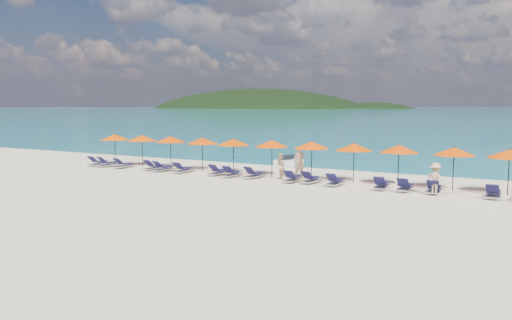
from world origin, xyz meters
The scene contains 34 objects.
ground centered at (0.00, 0.00, 0.00)m, with size 1400.00×1400.00×0.00m, color beige.
headland_main centered at (-300.00, 540.00, -38.00)m, with size 374.00×242.00×126.50m.
headland_small centered at (-150.00, 560.00, -35.00)m, with size 162.00×126.00×85.50m.
jetski centered at (-1.08, 9.64, 0.34)m, with size 1.42×2.44×0.82m.
beachgoer_a centered at (1.74, 5.21, 0.95)m, with size 0.69×0.45×1.89m, color #D9AA7F.
beachgoer_b centered at (1.07, 3.99, 0.77)m, with size 0.75×0.43×1.55m, color #D9AA7F.
beachgoer_c centered at (9.82, 3.23, 0.79)m, with size 1.02×0.47×1.57m, color #D9AA7F.
umbrella_0 centered at (-12.78, 4.80, 2.02)m, with size 2.10×2.10×2.28m.
umbrella_1 centered at (-10.37, 5.00, 2.02)m, with size 2.10×2.10×2.28m.
umbrella_2 centered at (-7.78, 4.98, 2.02)m, with size 2.10×2.10×2.28m.
umbrella_3 centered at (-5.03, 4.83, 2.02)m, with size 2.10×2.10×2.28m.
umbrella_4 centered at (-2.67, 4.88, 2.02)m, with size 2.10×2.10×2.28m.
umbrella_5 centered at (0.04, 4.93, 2.02)m, with size 2.10×2.10×2.28m.
umbrella_6 centered at (2.59, 5.02, 2.02)m, with size 2.10×2.10×2.28m.
umbrella_7 centered at (5.17, 4.93, 2.02)m, with size 2.10×2.10×2.28m.
umbrella_8 centered at (7.62, 4.98, 2.02)m, with size 2.10×2.10×2.28m.
umbrella_9 centered at (10.39, 4.92, 2.02)m, with size 2.10×2.10×2.28m.
umbrella_10 centered at (12.90, 4.84, 2.02)m, with size 2.10×2.10×2.28m.
lounger_0 centered at (-13.38, 3.67, 0.24)m, with size 0.75×1.74×0.66m.
lounger_1 centered at (-12.28, 3.58, 0.24)m, with size 0.69×1.73×0.66m.
lounger_2 centered at (-10.79, 3.59, 0.24)m, with size 0.66×1.71×0.66m.
lounger_3 centered at (-8.26, 3.77, 0.24)m, with size 0.65×1.71×0.66m.
lounger_4 centered at (-7.23, 3.52, 0.24)m, with size 0.76×1.75×0.66m.
lounger_5 centered at (-5.70, 3.59, 0.24)m, with size 0.69×1.72×0.66m.
lounger_6 centered at (-3.12, 3.81, 0.24)m, with size 0.64×1.71×0.66m.
lounger_7 centered at (-1.96, 3.57, 0.24)m, with size 0.63×1.71×0.66m.
lounger_8 centered at (-0.56, 3.80, 0.24)m, with size 0.74×1.74×0.66m.
lounger_9 centered at (2.09, 3.52, 0.24)m, with size 0.67×1.72×0.66m.
lounger_10 centered at (3.15, 3.66, 0.24)m, with size 0.72×1.73×0.66m.
lounger_11 centered at (4.62, 3.50, 0.24)m, with size 0.63×1.70×0.66m.
lounger_12 centered at (7.10, 3.55, 0.24)m, with size 0.75×1.74×0.66m.
lounger_13 centered at (8.31, 3.58, 0.24)m, with size 0.64×1.71×0.66m.
lounger_14 centered at (9.71, 3.62, 0.24)m, with size 0.70×1.73×0.66m.
lounger_15 centered at (12.34, 3.66, 0.24)m, with size 0.64×1.71×0.66m.
Camera 1 is at (13.82, -21.84, 4.35)m, focal length 35.00 mm.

